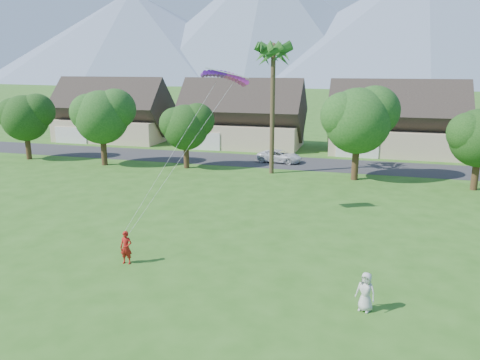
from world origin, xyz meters
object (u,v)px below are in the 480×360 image
(kite_flyer, at_px, (126,248))
(parafoil_kite, at_px, (225,75))
(watcher, at_px, (366,292))
(parked_car, at_px, (279,156))

(kite_flyer, relative_size, parafoil_kite, 0.54)
(kite_flyer, xyz_separation_m, parafoil_kite, (2.76, 9.07, 8.85))
(watcher, xyz_separation_m, parked_car, (-9.76, 30.53, -0.21))
(watcher, height_order, parafoil_kite, parafoil_kite)
(parafoil_kite, bearing_deg, parked_car, 63.39)
(kite_flyer, relative_size, watcher, 1.03)
(watcher, bearing_deg, kite_flyer, -166.34)
(watcher, distance_m, parafoil_kite, 16.94)
(watcher, relative_size, parked_car, 0.36)
(watcher, bearing_deg, parked_car, 128.99)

